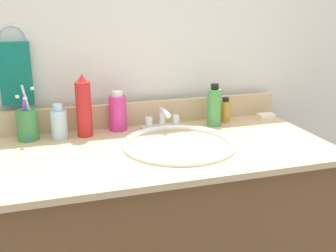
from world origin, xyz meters
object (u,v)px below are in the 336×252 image
(bottle_oil_amber, at_px, (225,111))
(bottle_toner_green, at_px, (214,107))
(bottle_gel_clear, at_px, (59,124))
(bottle_spray_red, at_px, (84,108))
(bottle_soap_pink, at_px, (118,112))
(cup_green, at_px, (27,124))
(soap_bar, at_px, (266,117))
(hand_towel, at_px, (16,74))
(faucet, at_px, (163,122))

(bottle_oil_amber, height_order, bottle_toner_green, bottle_toner_green)
(bottle_gel_clear, bearing_deg, bottle_spray_red, 4.67)
(bottle_spray_red, distance_m, bottle_toner_green, 0.49)
(bottle_oil_amber, relative_size, bottle_gel_clear, 0.79)
(bottle_soap_pink, bearing_deg, cup_green, -176.47)
(bottle_toner_green, height_order, cup_green, cup_green)
(bottle_oil_amber, distance_m, cup_green, 0.75)
(bottle_oil_amber, xyz_separation_m, bottle_toner_green, (-0.06, -0.03, 0.03))
(bottle_toner_green, distance_m, soap_bar, 0.25)
(bottle_oil_amber, height_order, soap_bar, bottle_oil_amber)
(soap_bar, bearing_deg, bottle_toner_green, -177.04)
(hand_towel, relative_size, bottle_spray_red, 0.97)
(faucet, xyz_separation_m, bottle_gel_clear, (-0.38, -0.00, 0.03))
(bottle_soap_pink, xyz_separation_m, bottle_spray_red, (-0.13, -0.03, 0.04))
(faucet, relative_size, cup_green, 0.82)
(hand_towel, bearing_deg, cup_green, -73.81)
(bottle_soap_pink, distance_m, bottle_spray_red, 0.14)
(bottle_gel_clear, height_order, soap_bar, bottle_gel_clear)
(cup_green, distance_m, soap_bar, 0.93)
(faucet, height_order, cup_green, cup_green)
(bottle_spray_red, xyz_separation_m, bottle_toner_green, (0.49, -0.02, -0.03))
(bottle_gel_clear, bearing_deg, bottle_toner_green, -1.06)
(cup_green, bearing_deg, bottle_oil_amber, 0.05)
(bottle_toner_green, relative_size, cup_green, 0.85)
(cup_green, bearing_deg, bottle_gel_clear, -11.11)
(hand_towel, distance_m, soap_bar, 0.98)
(faucet, bearing_deg, bottle_soap_pink, 167.32)
(bottle_oil_amber, bearing_deg, bottle_soap_pink, 177.45)
(bottle_soap_pink, xyz_separation_m, cup_green, (-0.32, -0.02, -0.01))
(bottle_toner_green, bearing_deg, cup_green, 177.37)
(faucet, distance_m, soap_bar, 0.44)
(bottle_gel_clear, distance_m, cup_green, 0.11)
(bottle_spray_red, distance_m, soap_bar, 0.74)
(bottle_soap_pink, relative_size, bottle_gel_clear, 1.18)
(soap_bar, bearing_deg, bottle_spray_red, 179.55)
(bottle_toner_green, bearing_deg, faucet, 175.87)
(bottle_gel_clear, distance_m, soap_bar, 0.82)
(cup_green, relative_size, soap_bar, 3.05)
(faucet, height_order, bottle_soap_pink, bottle_soap_pink)
(bottle_toner_green, bearing_deg, bottle_spray_red, 177.90)
(hand_towel, bearing_deg, bottle_gel_clear, -39.34)
(hand_towel, xyz_separation_m, bottle_soap_pink, (0.35, -0.07, -0.15))
(faucet, bearing_deg, hand_towel, 168.50)
(hand_towel, relative_size, bottle_oil_amber, 2.22)
(bottle_soap_pink, distance_m, bottle_oil_amber, 0.43)
(cup_green, bearing_deg, bottle_toner_green, -2.63)
(hand_towel, xyz_separation_m, bottle_oil_amber, (0.78, -0.09, -0.17))
(bottle_soap_pink, xyz_separation_m, bottle_gel_clear, (-0.22, -0.04, -0.01))
(bottle_soap_pink, bearing_deg, bottle_spray_red, -165.20)
(bottle_oil_amber, xyz_separation_m, bottle_spray_red, (-0.56, -0.01, 0.06))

